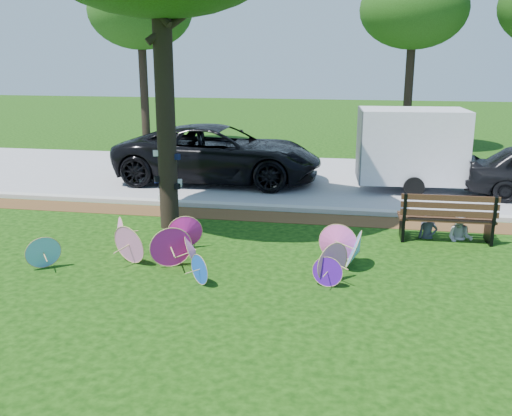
{
  "coord_description": "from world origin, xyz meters",
  "views": [
    {
      "loc": [
        2.59,
        -9.3,
        3.99
      ],
      "look_at": [
        0.5,
        2.0,
        0.9
      ],
      "focal_mm": 40.0,
      "sensor_mm": 36.0,
      "label": 1
    }
  ],
  "objects": [
    {
      "name": "person_left",
      "position": [
        4.17,
        3.43,
        0.6
      ],
      "size": [
        0.47,
        0.33,
        1.19
      ],
      "primitive_type": "imported",
      "rotation": [
        0.0,
        0.0,
        0.12
      ],
      "color": "#393E4E",
      "rests_on": "ground"
    },
    {
      "name": "street",
      "position": [
        0.0,
        9.35,
        0.01
      ],
      "size": [
        90.0,
        8.0,
        0.01
      ],
      "primitive_type": "cube",
      "color": "gray",
      "rests_on": "ground"
    },
    {
      "name": "bg_trees",
      "position": [
        2.45,
        15.31,
        5.77
      ],
      "size": [
        20.96,
        5.65,
        7.4
      ],
      "color": "black",
      "rests_on": "ground"
    },
    {
      "name": "park_bench",
      "position": [
        4.52,
        3.38,
        0.54
      ],
      "size": [
        2.1,
        0.84,
        1.09
      ],
      "primitive_type": null,
      "rotation": [
        0.0,
        0.0,
        0.02
      ],
      "color": "black",
      "rests_on": "ground"
    },
    {
      "name": "person_right",
      "position": [
        4.87,
        3.43,
        0.59
      ],
      "size": [
        0.69,
        0.61,
        1.17
      ],
      "primitive_type": "imported",
      "rotation": [
        0.0,
        0.0,
        -0.35
      ],
      "color": "silver",
      "rests_on": "ground"
    },
    {
      "name": "black_van",
      "position": [
        -1.89,
        8.38,
        0.91
      ],
      "size": [
        6.59,
        3.07,
        1.83
      ],
      "primitive_type": "imported",
      "rotation": [
        0.0,
        0.0,
        1.58
      ],
      "color": "black",
      "rests_on": "ground"
    },
    {
      "name": "parasol_pile",
      "position": [
        -0.13,
        0.92,
        0.37
      ],
      "size": [
        6.47,
        2.27,
        0.84
      ],
      "color": "#4E10AE",
      "rests_on": "ground"
    },
    {
      "name": "curb",
      "position": [
        0.0,
        5.2,
        0.06
      ],
      "size": [
        90.0,
        0.3,
        0.12
      ],
      "primitive_type": "cube",
      "color": "#B7B5AD",
      "rests_on": "ground"
    },
    {
      "name": "mulch_strip",
      "position": [
        0.0,
        4.5,
        0.01
      ],
      "size": [
        90.0,
        1.0,
        0.01
      ],
      "primitive_type": "cube",
      "color": "#472D16",
      "rests_on": "ground"
    },
    {
      "name": "cargo_trailer",
      "position": [
        4.09,
        8.28,
        1.37
      ],
      "size": [
        3.2,
        2.16,
        2.75
      ],
      "primitive_type": "cube",
      "rotation": [
        0.0,
        0.0,
        0.07
      ],
      "color": "silver",
      "rests_on": "ground"
    },
    {
      "name": "ground",
      "position": [
        0.0,
        0.0,
        0.0
      ],
      "size": [
        90.0,
        90.0,
        0.0
      ],
      "primitive_type": "plane",
      "color": "black",
      "rests_on": "ground"
    }
  ]
}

